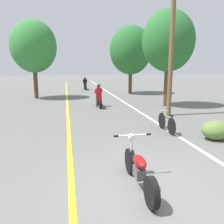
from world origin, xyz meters
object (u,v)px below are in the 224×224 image
(utility_pole, at_px, (172,44))
(motorcycle_rider_lead, at_px, (99,98))
(motorcycle_foreground, at_px, (139,169))
(roadside_tree_right_far, at_px, (131,50))
(roadside_tree_left, at_px, (33,46))
(bicycle_parked, at_px, (167,123))
(motorcycle_rider_far, at_px, (85,85))
(roadside_tree_right_near, at_px, (168,41))

(utility_pole, bearing_deg, motorcycle_rider_lead, 134.60)
(motorcycle_foreground, bearing_deg, motorcycle_rider_lead, 86.99)
(roadside_tree_right_far, distance_m, roadside_tree_left, 8.39)
(motorcycle_rider_lead, height_order, bicycle_parked, motorcycle_rider_lead)
(roadside_tree_right_far, relative_size, motorcycle_rider_far, 3.07)
(motorcycle_rider_lead, bearing_deg, bicycle_parked, -73.28)
(motorcycle_foreground, relative_size, bicycle_parked, 1.31)
(utility_pole, relative_size, motorcycle_rider_lead, 3.49)
(utility_pole, height_order, motorcycle_foreground, utility_pole)
(utility_pole, bearing_deg, bicycle_parked, -115.62)
(bicycle_parked, bearing_deg, roadside_tree_right_far, 81.23)
(roadside_tree_right_far, bearing_deg, motorcycle_foreground, -104.64)
(motorcycle_rider_far, xyz_separation_m, bicycle_parked, (1.86, -17.37, -0.15))
(roadside_tree_right_far, bearing_deg, roadside_tree_right_near, -86.08)
(roadside_tree_left, bearing_deg, utility_pole, -46.75)
(utility_pole, xyz_separation_m, roadside_tree_left, (-7.66, 8.14, 0.37))
(utility_pole, height_order, bicycle_parked, utility_pole)
(utility_pole, distance_m, motorcycle_rider_far, 15.14)
(motorcycle_rider_lead, bearing_deg, roadside_tree_right_near, -7.23)
(roadside_tree_right_near, height_order, motorcycle_rider_far, roadside_tree_right_near)
(roadside_tree_right_near, height_order, motorcycle_foreground, roadside_tree_right_near)
(roadside_tree_right_near, xyz_separation_m, motorcycle_rider_far, (-4.30, 11.67, -3.59))
(motorcycle_foreground, distance_m, bicycle_parked, 4.70)
(utility_pole, bearing_deg, motorcycle_foreground, -118.77)
(utility_pole, distance_m, motorcycle_foreground, 8.58)
(roadside_tree_left, distance_m, motorcycle_rider_lead, 7.39)
(roadside_tree_left, height_order, motorcycle_foreground, roadside_tree_left)
(motorcycle_rider_lead, bearing_deg, motorcycle_rider_far, 89.89)
(bicycle_parked, bearing_deg, utility_pole, 64.38)
(roadside_tree_right_far, relative_size, bicycle_parked, 3.80)
(roadside_tree_right_near, bearing_deg, motorcycle_rider_far, 110.25)
(roadside_tree_left, relative_size, motorcycle_foreground, 2.86)
(roadside_tree_right_near, xyz_separation_m, bicycle_parked, (-2.45, -5.70, -3.73))
(roadside_tree_right_near, height_order, roadside_tree_left, roadside_tree_left)
(motorcycle_foreground, bearing_deg, utility_pole, 61.23)
(utility_pole, distance_m, bicycle_parked, 4.64)
(utility_pole, height_order, roadside_tree_left, utility_pole)
(roadside_tree_left, xyz_separation_m, bicycle_parked, (6.26, -11.07, -3.68))
(motorcycle_rider_lead, relative_size, bicycle_parked, 1.27)
(roadside_tree_left, distance_m, bicycle_parked, 13.23)
(motorcycle_foreground, bearing_deg, roadside_tree_right_near, 63.44)
(motorcycle_rider_lead, distance_m, motorcycle_rider_far, 11.12)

